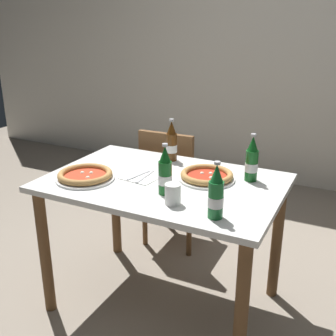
{
  "coord_description": "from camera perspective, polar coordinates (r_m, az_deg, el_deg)",
  "views": [
    {
      "loc": [
        0.89,
        -1.75,
        1.53
      ],
      "look_at": [
        0.0,
        0.05,
        0.8
      ],
      "focal_mm": 43.83,
      "sensor_mm": 36.0,
      "label": 1
    }
  ],
  "objects": [
    {
      "name": "dining_table_main",
      "position": [
        2.16,
        -0.59,
        -4.52
      ],
      "size": [
        1.2,
        0.8,
        0.75
      ],
      "color": "silver",
      "rests_on": "ground_plane"
    },
    {
      "name": "beer_bottle_right",
      "position": [
        2.12,
        11.56,
        0.94
      ],
      "size": [
        0.07,
        0.07,
        0.25
      ],
      "color": "#14591E",
      "rests_on": "dining_table_main"
    },
    {
      "name": "beer_bottle_left",
      "position": [
        1.91,
        -0.41,
        -0.71
      ],
      "size": [
        0.07,
        0.07,
        0.25
      ],
      "color": "#14591E",
      "rests_on": "dining_table_main"
    },
    {
      "name": "paper_cup",
      "position": [
        1.83,
        0.67,
        -3.65
      ],
      "size": [
        0.07,
        0.07,
        0.09
      ],
      "primitive_type": "cylinder",
      "color": "white",
      "rests_on": "dining_table_main"
    },
    {
      "name": "ground_plane",
      "position": [
        2.49,
        -0.54,
        -17.96
      ],
      "size": [
        8.0,
        8.0,
        0.0
      ],
      "primitive_type": "plane",
      "color": "gray"
    },
    {
      "name": "napkin_with_cutlery",
      "position": [
        2.16,
        -3.65,
        -1.19
      ],
      "size": [
        0.2,
        0.2,
        0.01
      ],
      "color": "white",
      "rests_on": "dining_table_main"
    },
    {
      "name": "beer_bottle_extra",
      "position": [
        1.69,
        6.68,
        -3.68
      ],
      "size": [
        0.07,
        0.07,
        0.25
      ],
      "color": "#196B2D",
      "rests_on": "dining_table_main"
    },
    {
      "name": "pizza_marinara_far",
      "position": [
        2.16,
        -11.44,
        -1.03
      ],
      "size": [
        0.3,
        0.3,
        0.04
      ],
      "color": "white",
      "rests_on": "dining_table_main"
    },
    {
      "name": "pizza_margherita_near",
      "position": [
        2.12,
        5.41,
        -1.11
      ],
      "size": [
        0.29,
        0.29,
        0.04
      ],
      "color": "white",
      "rests_on": "dining_table_main"
    },
    {
      "name": "chair_behind_table",
      "position": [
        2.82,
        0.66,
        -1.85
      ],
      "size": [
        0.41,
        0.41,
        0.85
      ],
      "rotation": [
        0.0,
        0.0,
        3.16
      ],
      "color": "brown",
      "rests_on": "ground_plane"
    },
    {
      "name": "beer_bottle_center",
      "position": [
        2.38,
        0.49,
        3.48
      ],
      "size": [
        0.07,
        0.07,
        0.25
      ],
      "color": "#512D0F",
      "rests_on": "dining_table_main"
    },
    {
      "name": "back_wall_tiled",
      "position": [
        4.05,
        14.24,
        16.16
      ],
      "size": [
        7.0,
        0.1,
        2.6
      ],
      "primitive_type": "cube",
      "color": "silver",
      "rests_on": "ground_plane"
    }
  ]
}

